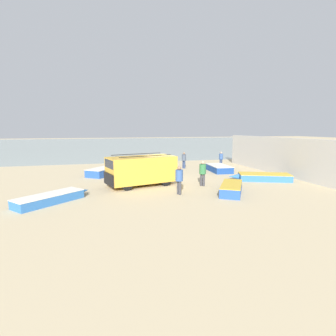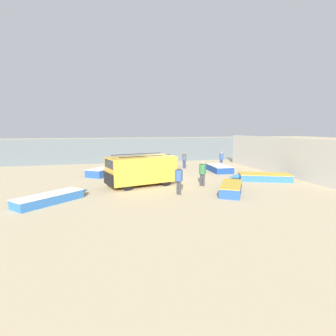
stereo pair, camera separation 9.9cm
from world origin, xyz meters
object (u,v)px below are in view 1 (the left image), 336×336
object	(u,v)px
parked_van	(141,170)
fishing_rowboat_5	(52,198)
fisherman_2	(184,159)
fisherman_3	(179,178)
fishing_rowboat_1	(218,168)
fishing_rowboat_2	(263,177)
fishing_rowboat_0	(232,188)
fishing_rowboat_3	(106,171)
fisherman_0	(221,158)
fisherman_1	(203,171)
fishing_rowboat_4	(142,166)

from	to	relation	value
parked_van	fishing_rowboat_5	size ratio (longest dim) A/B	1.32
parked_van	fisherman_2	size ratio (longest dim) A/B	3.13
parked_van	fisherman_3	bearing A→B (deg)	105.54
fishing_rowboat_5	parked_van	bearing A→B (deg)	-12.10
fishing_rowboat_1	fishing_rowboat_2	distance (m)	5.26
fishing_rowboat_0	fisherman_3	xyz separation A→B (m)	(-3.46, 0.38, 0.78)
fishing_rowboat_0	fishing_rowboat_3	xyz separation A→B (m)	(-7.67, 8.95, 0.03)
fishing_rowboat_2	fisherman_0	distance (m)	7.91
fishing_rowboat_2	fisherman_0	size ratio (longest dim) A/B	2.97
fisherman_1	fishing_rowboat_1	bearing A→B (deg)	178.33
fisherman_1	fisherman_3	xyz separation A→B (m)	(-2.37, -1.94, -0.01)
fishing_rowboat_0	fishing_rowboat_5	xyz separation A→B (m)	(-10.92, 0.49, -0.05)
fisherman_2	fishing_rowboat_3	bearing A→B (deg)	142.77
fishing_rowboat_4	fisherman_2	world-z (taller)	fisherman_2
fishing_rowboat_3	fisherman_1	distance (m)	9.37
fishing_rowboat_1	fisherman_2	size ratio (longest dim) A/B	2.44
fisherman_1	fisherman_3	size ratio (longest dim) A/B	1.01
fisherman_0	fisherman_2	bearing A→B (deg)	103.02
fisherman_2	fishing_rowboat_0	bearing A→B (deg)	-141.11
fisherman_0	fisherman_3	size ratio (longest dim) A/B	0.90
fisherman_0	fishing_rowboat_5	bearing A→B (deg)	134.07
fisherman_0	fisherman_3	bearing A→B (deg)	152.76
fishing_rowboat_0	fishing_rowboat_3	bearing A→B (deg)	72.79
fishing_rowboat_1	fisherman_0	world-z (taller)	fisherman_0
fisherman_2	fisherman_3	xyz separation A→B (m)	(-3.74, -10.31, 0.08)
parked_van	fishing_rowboat_3	world-z (taller)	parked_van
fishing_rowboat_2	fishing_rowboat_4	xyz separation A→B (m)	(-8.48, 8.12, 0.06)
fishing_rowboat_5	fisherman_1	distance (m)	10.03
fishing_rowboat_2	fishing_rowboat_5	size ratio (longest dim) A/B	1.21
fishing_rowboat_0	fishing_rowboat_4	distance (m)	11.87
fishing_rowboat_4	fishing_rowboat_5	size ratio (longest dim) A/B	0.92
fishing_rowboat_1	fisherman_2	world-z (taller)	fisherman_2
fishing_rowboat_3	fisherman_1	world-z (taller)	fisherman_1
fishing_rowboat_0	fishing_rowboat_2	distance (m)	5.35
fisherman_0	fisherman_1	world-z (taller)	fisherman_1
fishing_rowboat_0	fisherman_3	size ratio (longest dim) A/B	2.16
fishing_rowboat_1	fisherman_0	xyz separation A→B (m)	(1.66, 2.83, 0.66)
parked_van	fishing_rowboat_5	world-z (taller)	parked_van
fishing_rowboat_3	fishing_rowboat_4	distance (m)	4.21
fishing_rowboat_3	fisherman_1	xyz separation A→B (m)	(6.58, -6.63, 0.76)
fishing_rowboat_5	fisherman_0	size ratio (longest dim) A/B	2.47
fisherman_2	fishing_rowboat_4	bearing A→B (deg)	124.40
fishing_rowboat_0	fishing_rowboat_2	world-z (taller)	fishing_rowboat_0
fishing_rowboat_0	fisherman_1	xyz separation A→B (m)	(-1.09, 2.31, 0.79)
fisherman_3	fishing_rowboat_1	bearing A→B (deg)	-150.77
fishing_rowboat_2	fishing_rowboat_4	world-z (taller)	fishing_rowboat_4
fishing_rowboat_1	fishing_rowboat_4	xyz separation A→B (m)	(-7.02, 3.07, 0.03)
fishing_rowboat_4	fisherman_2	xyz separation A→B (m)	(4.35, -0.46, 0.67)
fishing_rowboat_5	fisherman_3	world-z (taller)	fisherman_3
fishing_rowboat_3	fishing_rowboat_4	size ratio (longest dim) A/B	1.13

